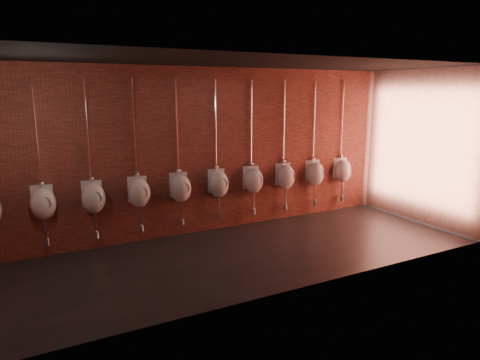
% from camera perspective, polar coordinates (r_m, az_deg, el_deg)
% --- Properties ---
extents(ground, '(8.50, 8.50, 0.00)m').
position_cam_1_polar(ground, '(7.44, 0.44, -9.89)').
color(ground, black).
rests_on(ground, ground).
extents(room_shell, '(8.54, 3.04, 3.22)m').
position_cam_1_polar(room_shell, '(6.96, 0.47, 5.70)').
color(room_shell, black).
rests_on(room_shell, ground).
extents(urinal_1, '(0.46, 0.42, 2.72)m').
position_cam_1_polar(urinal_1, '(7.67, -24.77, -2.78)').
color(urinal_1, silver).
rests_on(urinal_1, ground).
extents(urinal_2, '(0.46, 0.42, 2.72)m').
position_cam_1_polar(urinal_2, '(7.74, -18.96, -2.20)').
color(urinal_2, silver).
rests_on(urinal_2, ground).
extents(urinal_3, '(0.46, 0.42, 2.72)m').
position_cam_1_polar(urinal_3, '(7.89, -13.31, -1.61)').
color(urinal_3, silver).
rests_on(urinal_3, ground).
extents(urinal_4, '(0.46, 0.42, 2.72)m').
position_cam_1_polar(urinal_4, '(8.11, -7.92, -1.04)').
color(urinal_4, silver).
rests_on(urinal_4, ground).
extents(urinal_5, '(0.46, 0.42, 2.72)m').
position_cam_1_polar(urinal_5, '(8.40, -2.87, -0.49)').
color(urinal_5, silver).
rests_on(urinal_5, ground).
extents(urinal_6, '(0.46, 0.42, 2.72)m').
position_cam_1_polar(urinal_6, '(8.76, 1.81, 0.02)').
color(urinal_6, silver).
rests_on(urinal_6, ground).
extents(urinal_7, '(0.46, 0.42, 2.72)m').
position_cam_1_polar(urinal_7, '(9.16, 6.10, 0.48)').
color(urinal_7, silver).
rests_on(urinal_7, ground).
extents(urinal_8, '(0.46, 0.42, 2.72)m').
position_cam_1_polar(urinal_8, '(9.62, 10.01, 0.91)').
color(urinal_8, silver).
rests_on(urinal_8, ground).
extents(urinal_9, '(0.46, 0.42, 2.72)m').
position_cam_1_polar(urinal_9, '(10.11, 13.54, 1.29)').
color(urinal_9, silver).
rests_on(urinal_9, ground).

